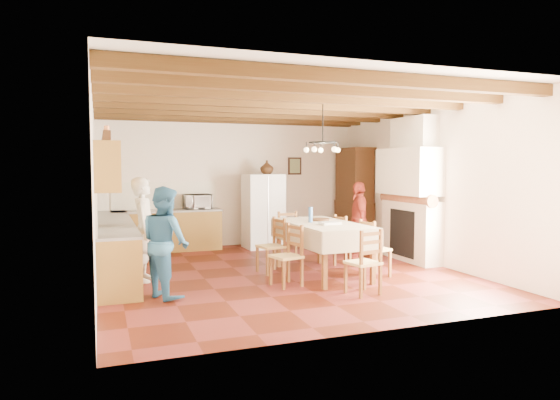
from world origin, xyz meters
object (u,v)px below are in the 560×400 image
at_px(chair_right_near, 375,248).
at_px(chair_left_far, 271,245).
at_px(microwave, 197,202).
at_px(chair_right_far, 348,241).
at_px(hutch, 354,196).
at_px(refrigerator, 263,211).
at_px(person_man, 144,229).
at_px(chair_end_far, 290,236).
at_px(chair_left_near, 286,255).
at_px(person_woman_blue, 165,242).
at_px(person_woman_red, 359,220).
at_px(dining_table, 322,228).
at_px(chair_end_near, 363,261).

bearing_deg(chair_right_near, chair_left_far, 53.11).
relative_size(chair_right_near, microwave, 1.62).
bearing_deg(chair_right_far, hutch, -36.62).
bearing_deg(hutch, refrigerator, 178.90).
distance_m(chair_right_far, person_man, 3.64).
height_order(chair_end_far, person_man, person_man).
height_order(chair_left_near, person_man, person_man).
bearing_deg(chair_left_far, refrigerator, 153.97).
bearing_deg(chair_right_far, person_woman_blue, 100.31).
bearing_deg(chair_left_near, chair_end_far, 142.92).
relative_size(person_woman_red, microwave, 2.59).
bearing_deg(refrigerator, hutch, -7.52).
bearing_deg(chair_end_far, chair_right_near, -61.95).
bearing_deg(person_woman_blue, person_woman_red, -89.34).
bearing_deg(chair_left_near, chair_right_far, 107.86).
bearing_deg(chair_right_near, person_woman_red, -27.66).
xyz_separation_m(dining_table, microwave, (-1.50, 3.34, 0.25)).
relative_size(hutch, person_woman_blue, 1.44).
bearing_deg(chair_left_far, person_man, -103.76).
xyz_separation_m(hutch, chair_right_far, (-1.39, -2.35, -0.66)).
bearing_deg(chair_left_far, hutch, 118.34).
xyz_separation_m(chair_left_near, microwave, (-0.65, 3.85, 0.58)).
relative_size(dining_table, microwave, 3.53).
bearing_deg(person_woman_red, person_man, -61.40).
xyz_separation_m(dining_table, chair_left_near, (-0.85, -0.51, -0.33)).
relative_size(chair_end_near, person_man, 0.57).
bearing_deg(hutch, chair_end_far, -141.85).
distance_m(chair_end_near, microwave, 4.97).
relative_size(chair_left_far, person_woman_red, 0.62).
bearing_deg(chair_right_far, person_woman_red, -46.60).
bearing_deg(chair_left_far, chair_right_far, 79.51).
height_order(chair_right_far, person_man, person_man).
xyz_separation_m(dining_table, chair_left_far, (-0.76, 0.47, -0.33)).
distance_m(chair_left_near, chair_right_near, 1.66).
height_order(chair_left_far, person_woman_red, person_woman_red).
height_order(chair_end_near, microwave, microwave).
height_order(dining_table, chair_right_far, chair_right_far).
xyz_separation_m(chair_left_far, chair_right_near, (1.57, -0.86, 0.00)).
bearing_deg(person_man, person_woman_blue, -157.92).
distance_m(chair_right_far, person_woman_red, 0.99).
distance_m(refrigerator, chair_end_far, 1.72).
bearing_deg(hutch, chair_left_near, -127.56).
relative_size(chair_left_near, microwave, 1.62).
xyz_separation_m(refrigerator, person_man, (-2.81, -2.45, 0.01)).
relative_size(dining_table, chair_end_far, 2.18).
relative_size(chair_right_far, chair_end_near, 1.00).
relative_size(dining_table, chair_right_far, 2.18).
bearing_deg(refrigerator, chair_end_near, -91.14).
bearing_deg(chair_right_near, chair_end_near, 132.95).
bearing_deg(chair_left_far, microwave, -176.37).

